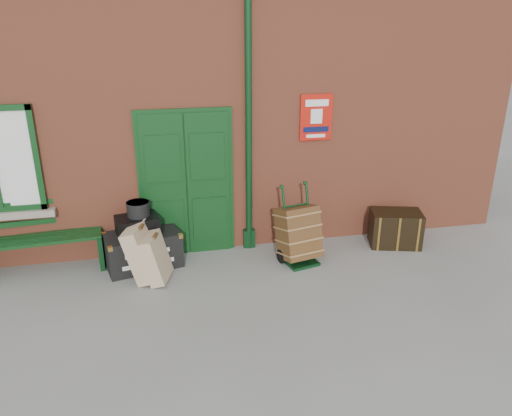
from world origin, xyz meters
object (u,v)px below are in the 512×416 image
object	(u,v)px
houdini_trunk	(143,250)
dark_trunk	(395,228)
bench	(39,236)
porter_trolley	(298,234)

from	to	relation	value
houdini_trunk	dark_trunk	world-z (taller)	dark_trunk
bench	houdini_trunk	xyz separation A→B (m)	(1.45, -0.21, -0.27)
porter_trolley	dark_trunk	distance (m)	1.72
dark_trunk	bench	bearing A→B (deg)	-167.79
houdini_trunk	dark_trunk	xyz separation A→B (m)	(3.99, -0.08, 0.02)
dark_trunk	porter_trolley	bearing A→B (deg)	-157.14
bench	dark_trunk	world-z (taller)	bench
bench	porter_trolley	size ratio (longest dim) A/B	1.51
porter_trolley	dark_trunk	xyz separation A→B (m)	(1.70, 0.23, -0.17)
houdini_trunk	dark_trunk	distance (m)	3.99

